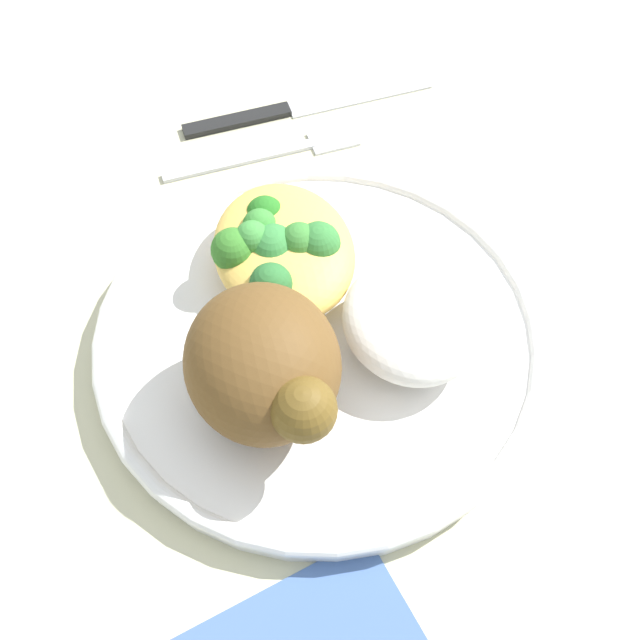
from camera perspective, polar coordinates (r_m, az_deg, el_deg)
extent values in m
plane|color=beige|center=(0.49, 0.00, -1.94)|extent=(2.00, 2.00, 0.00)
cylinder|color=white|center=(0.49, 0.00, -1.48)|extent=(0.26, 0.26, 0.01)
torus|color=white|center=(0.48, 0.00, -1.00)|extent=(0.27, 0.27, 0.01)
ellipsoid|color=brown|center=(0.43, -4.01, -2.97)|extent=(0.09, 0.08, 0.07)
sphere|color=brown|center=(0.40, -1.15, -6.23)|extent=(0.03, 0.03, 0.03)
ellipsoid|color=white|center=(0.46, 6.45, 0.00)|extent=(0.09, 0.08, 0.03)
ellipsoid|color=#ECBC54|center=(0.49, -2.51, 4.89)|extent=(0.10, 0.08, 0.03)
sphere|color=#347B36|center=(0.49, -0.10, 5.33)|extent=(0.03, 0.03, 0.03)
sphere|color=#3C8235|center=(0.48, -1.36, 5.51)|extent=(0.02, 0.02, 0.02)
sphere|color=#3F8D3C|center=(0.48, -4.72, 5.67)|extent=(0.02, 0.02, 0.02)
sphere|color=#38843D|center=(0.49, -3.28, 5.01)|extent=(0.03, 0.03, 0.03)
sphere|color=#3B8835|center=(0.49, -4.19, 6.52)|extent=(0.02, 0.02, 0.02)
sphere|color=#367928|center=(0.49, -6.02, 4.85)|extent=(0.03, 0.03, 0.03)
sphere|color=#2D6D32|center=(0.47, -3.42, 2.51)|extent=(0.02, 0.02, 0.02)
sphere|color=#267121|center=(0.50, -3.83, 7.28)|extent=(0.02, 0.02, 0.02)
cube|color=silver|center=(0.59, -5.64, 11.04)|extent=(0.01, 0.11, 0.01)
cube|color=silver|center=(0.60, 0.94, 12.48)|extent=(0.02, 0.04, 0.00)
cube|color=black|center=(0.62, -5.78, 13.75)|extent=(0.02, 0.08, 0.01)
cube|color=silver|center=(0.64, 2.77, 15.38)|extent=(0.02, 0.11, 0.00)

